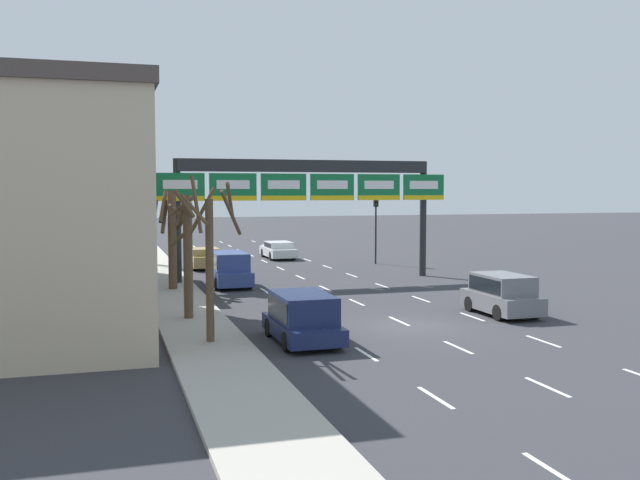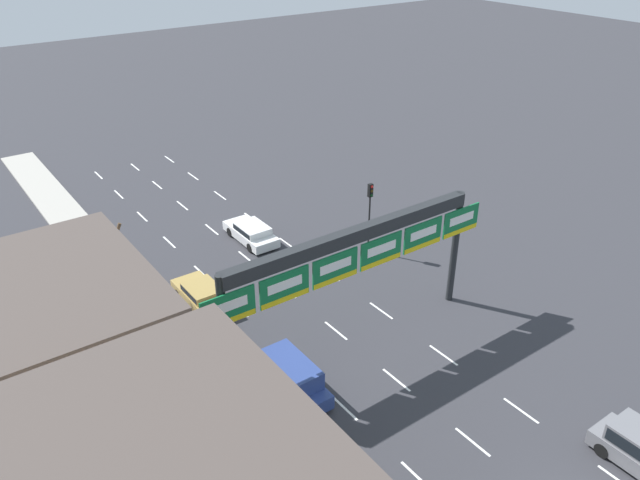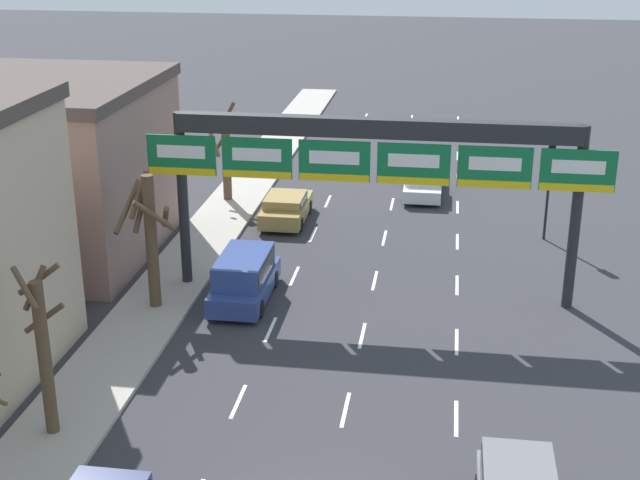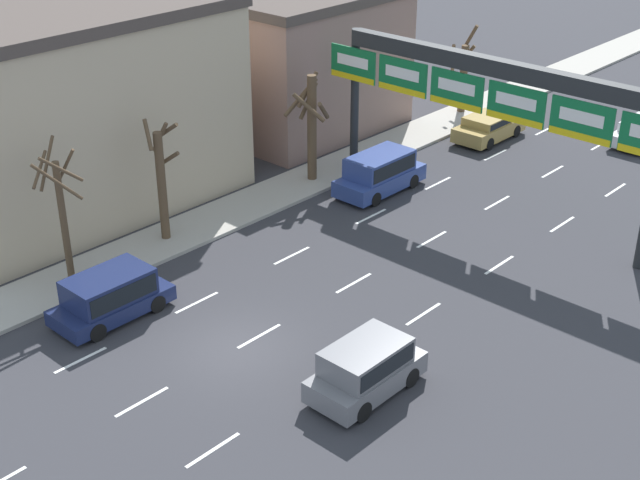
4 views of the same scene
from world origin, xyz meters
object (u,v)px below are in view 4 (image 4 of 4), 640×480
object	(u,v)px
suv_blue	(380,171)
tree_bare_furthest	(61,208)
sign_gantry	(490,89)
tree_bare_closest	(463,73)
tree_bare_third	(162,178)
suv_navy	(110,294)
tree_bare_second	(311,121)
car_gold	(488,127)
suv_grey	(366,366)

from	to	relation	value
suv_blue	tree_bare_furthest	bearing A→B (deg)	-101.99
sign_gantry	tree_bare_closest	bearing A→B (deg)	128.09
tree_bare_furthest	tree_bare_third	bearing A→B (deg)	92.85
suv_navy	suv_blue	world-z (taller)	suv_blue
tree_bare_closest	tree_bare_third	size ratio (longest dim) A/B	0.97
tree_bare_furthest	suv_navy	bearing A→B (deg)	-6.60
suv_navy	tree_bare_furthest	xyz separation A→B (m)	(-3.12, 0.36, 2.22)
tree_bare_second	tree_bare_third	xyz separation A→B (m)	(-0.16, -8.66, -0.22)
car_gold	suv_blue	bearing A→B (deg)	-89.49
sign_gantry	suv_navy	bearing A→B (deg)	-106.42
car_gold	tree_bare_third	world-z (taller)	tree_bare_third
car_gold	suv_navy	bearing A→B (deg)	-89.79
suv_grey	tree_bare_third	bearing A→B (deg)	169.40
suv_navy	sign_gantry	bearing A→B (deg)	73.58
tree_bare_closest	tree_bare_third	bearing A→B (deg)	-89.21
tree_bare_second	tree_bare_furthest	xyz separation A→B (m)	(0.08, -13.44, 0.13)
suv_grey	car_gold	bearing A→B (deg)	113.95
car_gold	suv_blue	world-z (taller)	suv_blue
car_gold	suv_grey	world-z (taller)	suv_grey
suv_navy	suv_blue	size ratio (longest dim) A/B	0.91
sign_gantry	suv_grey	world-z (taller)	sign_gantry
suv_blue	suv_grey	bearing A→B (deg)	-52.34
suv_blue	suv_grey	xyz separation A→B (m)	(9.49, -12.30, -0.07)
sign_gantry	tree_bare_second	xyz separation A→B (m)	(-7.97, -2.38, -2.69)
suv_grey	suv_blue	bearing A→B (deg)	127.66
sign_gantry	tree_bare_closest	size ratio (longest dim) A/B	3.45
car_gold	suv_grey	xyz separation A→B (m)	(9.57, -21.55, 0.22)
tree_bare_closest	tree_bare_furthest	distance (m)	26.58
car_gold	tree_bare_third	xyz separation A→B (m)	(-3.27, -19.15, 2.07)
suv_navy	suv_grey	xyz separation A→B (m)	(9.48, 2.73, 0.01)
suv_navy	suv_blue	bearing A→B (deg)	90.03
sign_gantry	car_gold	bearing A→B (deg)	120.91
tree_bare_third	tree_bare_furthest	xyz separation A→B (m)	(0.24, -4.77, 0.35)
suv_grey	tree_bare_third	xyz separation A→B (m)	(-12.84, 2.40, 1.86)
suv_navy	suv_blue	xyz separation A→B (m)	(-0.01, 15.03, 0.08)
car_gold	suv_navy	world-z (taller)	suv_navy
suv_blue	tree_bare_closest	distance (m)	12.52
sign_gantry	tree_bare_second	world-z (taller)	sign_gantry
tree_bare_closest	tree_bare_second	distance (m)	13.15
sign_gantry	suv_blue	distance (m)	6.79
car_gold	suv_navy	xyz separation A→B (m)	(0.09, -24.28, 0.21)
car_gold	suv_blue	size ratio (longest dim) A/B	0.93
sign_gantry	car_gold	size ratio (longest dim) A/B	3.95
sign_gantry	tree_bare_third	distance (m)	14.01
tree_bare_furthest	tree_bare_second	bearing A→B (deg)	90.35
sign_gantry	tree_bare_third	world-z (taller)	sign_gantry
suv_grey	tree_bare_closest	world-z (taller)	tree_bare_closest
tree_bare_third	tree_bare_closest	bearing A→B (deg)	90.79
suv_blue	tree_bare_second	distance (m)	3.97
car_gold	tree_bare_third	bearing A→B (deg)	-99.70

